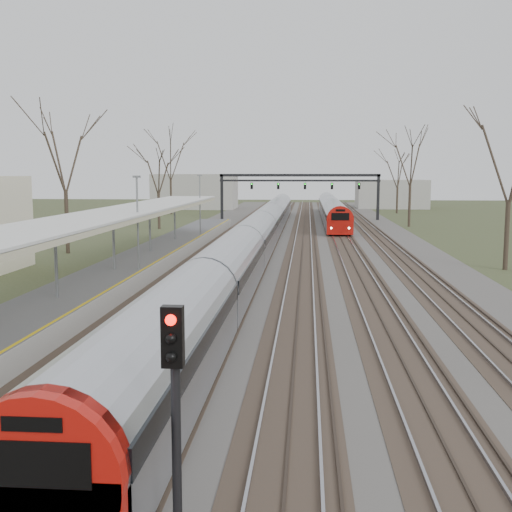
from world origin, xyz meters
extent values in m
cube|color=#474442|center=(0.00, 55.00, 0.05)|extent=(24.00, 160.00, 0.10)
cube|color=#4C3828|center=(-6.00, 55.00, 0.09)|extent=(2.60, 160.00, 0.06)
cube|color=gray|center=(-6.72, 55.00, 0.16)|extent=(0.07, 160.00, 0.12)
cube|color=gray|center=(-5.28, 55.00, 0.16)|extent=(0.07, 160.00, 0.12)
cube|color=#4C3828|center=(-2.50, 55.00, 0.09)|extent=(2.60, 160.00, 0.06)
cube|color=gray|center=(-3.22, 55.00, 0.16)|extent=(0.07, 160.00, 0.12)
cube|color=gray|center=(-1.78, 55.00, 0.16)|extent=(0.07, 160.00, 0.12)
cube|color=#4C3828|center=(1.00, 55.00, 0.09)|extent=(2.60, 160.00, 0.06)
cube|color=gray|center=(0.28, 55.00, 0.16)|extent=(0.07, 160.00, 0.12)
cube|color=gray|center=(1.72, 55.00, 0.16)|extent=(0.07, 160.00, 0.12)
cube|color=#4C3828|center=(4.50, 55.00, 0.09)|extent=(2.60, 160.00, 0.06)
cube|color=gray|center=(3.78, 55.00, 0.16)|extent=(0.07, 160.00, 0.12)
cube|color=gray|center=(5.22, 55.00, 0.16)|extent=(0.07, 160.00, 0.12)
cube|color=#4C3828|center=(8.00, 55.00, 0.09)|extent=(2.60, 160.00, 0.06)
cube|color=gray|center=(7.28, 55.00, 0.16)|extent=(0.07, 160.00, 0.12)
cube|color=gray|center=(8.72, 55.00, 0.16)|extent=(0.07, 160.00, 0.12)
cube|color=#9E9B93|center=(-9.05, 37.50, 0.50)|extent=(3.50, 69.00, 1.00)
cylinder|color=slate|center=(-9.05, 26.00, 2.50)|extent=(0.14, 0.14, 3.00)
cylinder|color=slate|center=(-9.05, 34.00, 2.50)|extent=(0.14, 0.14, 3.00)
cylinder|color=slate|center=(-9.05, 42.00, 2.50)|extent=(0.14, 0.14, 3.00)
cylinder|color=slate|center=(-9.05, 50.00, 2.50)|extent=(0.14, 0.14, 3.00)
cube|color=silver|center=(-9.05, 33.00, 4.05)|extent=(4.10, 50.00, 0.12)
cube|color=#C2BB96|center=(-9.05, 33.00, 3.88)|extent=(4.10, 50.00, 0.25)
cube|color=black|center=(-10.00, 85.00, 3.00)|extent=(0.35, 0.35, 6.00)
cube|color=black|center=(10.50, 85.00, 3.00)|extent=(0.35, 0.35, 6.00)
cube|color=black|center=(0.25, 85.00, 5.90)|extent=(21.00, 0.35, 0.35)
cube|color=black|center=(0.25, 85.00, 5.20)|extent=(21.00, 0.25, 0.25)
cube|color=black|center=(-6.00, 84.80, 4.50)|extent=(0.32, 0.22, 0.85)
sphere|color=#0CFF19|center=(-6.00, 84.66, 4.75)|extent=(0.16, 0.16, 0.16)
cube|color=black|center=(-2.50, 84.80, 4.50)|extent=(0.32, 0.22, 0.85)
sphere|color=#0CFF19|center=(-2.50, 84.66, 4.75)|extent=(0.16, 0.16, 0.16)
cube|color=black|center=(1.00, 84.80, 4.50)|extent=(0.32, 0.22, 0.85)
sphere|color=#0CFF19|center=(1.00, 84.66, 4.75)|extent=(0.16, 0.16, 0.16)
cube|color=black|center=(4.50, 84.80, 4.50)|extent=(0.32, 0.22, 0.85)
sphere|color=#0CFF19|center=(4.50, 84.66, 4.75)|extent=(0.16, 0.16, 0.16)
cube|color=black|center=(8.00, 84.80, 4.50)|extent=(0.32, 0.22, 0.85)
sphere|color=#0CFF19|center=(8.00, 84.66, 4.75)|extent=(0.16, 0.16, 0.16)
cylinder|color=#2D231C|center=(-17.00, 48.00, 2.48)|extent=(0.30, 0.30, 4.95)
cylinder|color=#2D231C|center=(14.00, 42.00, 2.25)|extent=(0.30, 0.30, 4.50)
cube|color=#A1A4AB|center=(-2.50, 53.95, 1.10)|extent=(2.55, 90.00, 1.60)
cylinder|color=#A1A4AB|center=(-2.50, 53.95, 1.75)|extent=(2.60, 89.70, 2.60)
cube|color=black|center=(-2.50, 53.95, 1.85)|extent=(2.62, 89.40, 0.55)
cylinder|color=#AD1009|center=(-2.50, 9.10, 1.75)|extent=(2.60, 0.60, 2.60)
cube|color=black|center=(-2.50, 8.83, 2.05)|extent=(1.70, 0.12, 0.70)
cube|color=black|center=(-2.50, 53.95, 0.17)|extent=(1.80, 89.00, 0.35)
cube|color=#A1A4AB|center=(4.50, 84.66, 1.10)|extent=(2.55, 45.00, 1.60)
cylinder|color=#A1A4AB|center=(4.50, 84.66, 1.75)|extent=(2.60, 44.70, 2.60)
cube|color=black|center=(4.50, 84.66, 1.85)|extent=(2.62, 44.40, 0.55)
cube|color=#AD1009|center=(4.50, 62.26, 1.05)|extent=(2.55, 0.50, 1.50)
cylinder|color=#AD1009|center=(4.50, 62.31, 1.75)|extent=(2.60, 0.60, 2.60)
cube|color=black|center=(4.50, 62.04, 2.05)|extent=(1.70, 0.12, 0.70)
sphere|color=white|center=(3.65, 62.06, 0.95)|extent=(0.22, 0.22, 0.22)
sphere|color=white|center=(5.35, 62.06, 0.95)|extent=(0.22, 0.22, 0.22)
cube|color=black|center=(4.50, 84.66, 0.17)|extent=(1.80, 44.00, 0.35)
cylinder|color=black|center=(-0.75, 10.36, 2.00)|extent=(0.16, 0.16, 4.00)
cube|color=black|center=(-0.75, 10.21, 3.60)|extent=(0.35, 0.22, 1.00)
sphere|color=#FF0C05|center=(-0.75, 10.08, 3.90)|extent=(0.18, 0.18, 0.18)
camera|label=1|loc=(1.38, 0.35, 6.20)|focal=45.00mm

